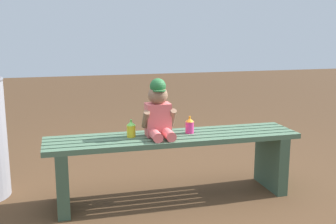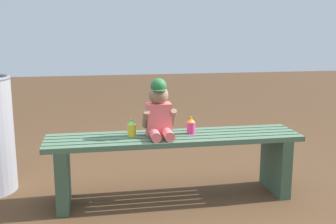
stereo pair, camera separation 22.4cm
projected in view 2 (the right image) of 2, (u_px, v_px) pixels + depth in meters
ground_plane at (174, 197)px, 3.03m from camera, size 16.00×16.00×0.00m
park_bench at (174, 155)px, 2.97m from camera, size 1.79×0.39×0.47m
child_figure at (159, 111)px, 2.89m from camera, size 0.23×0.27×0.40m
sippy_cup_left at (132, 128)px, 2.90m from camera, size 0.06×0.06×0.12m
sippy_cup_right at (191, 126)px, 2.98m from camera, size 0.06×0.06×0.12m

